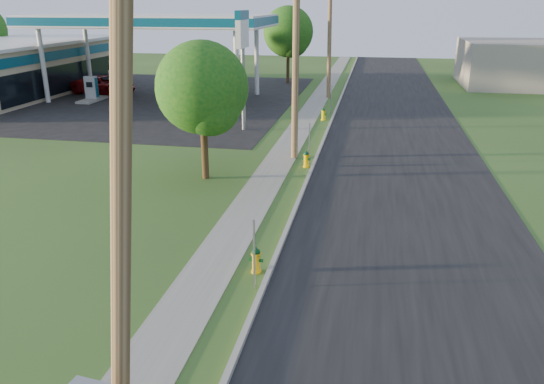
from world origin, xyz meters
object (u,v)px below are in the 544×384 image
object	(u,v)px
utility_pole_far	(330,36)
hydrant_far	(323,114)
hydrant_near	(256,260)
tree_verge	(204,92)
car_silver	(214,89)
fuel_pump_nw	(92,92)
hydrant_mid	(306,159)
fuel_pump_se	(218,87)
fuel_pump_sw	(116,84)
utility_pole_near	(121,174)
price_pylon	(242,36)
utility_pole_mid	(296,55)
car_red	(104,85)
tree_lot	(289,34)
fuel_pump_ne	(203,95)

from	to	relation	value
utility_pole_far	hydrant_far	distance (m)	9.85
hydrant_near	tree_verge	bearing A→B (deg)	116.35
car_silver	fuel_pump_nw	bearing A→B (deg)	131.28
hydrant_mid	fuel_pump_se	bearing A→B (deg)	117.66
fuel_pump_sw	hydrant_near	size ratio (longest dim) A/B	4.09
hydrant_far	utility_pole_near	bearing A→B (deg)	-91.11
price_pylon	utility_pole_mid	bearing A→B (deg)	-54.66
fuel_pump_sw	car_red	world-z (taller)	fuel_pump_sw
hydrant_near	hydrant_mid	bearing A→B (deg)	89.57
price_pylon	car_silver	size ratio (longest dim) A/B	1.54
utility_pole_mid	tree_lot	bearing A→B (deg)	99.76
car_red	utility_pole_mid	bearing A→B (deg)	-117.74
fuel_pump_nw	hydrant_near	world-z (taller)	fuel_pump_nw
tree_verge	tree_lot	xyz separation A→B (m)	(-1.15, 29.47, 0.76)
utility_pole_far	hydrant_mid	size ratio (longest dim) A/B	11.97
fuel_pump_nw	price_pylon	bearing A→B (deg)	-28.18
tree_verge	hydrant_far	xyz separation A→B (m)	(3.76, 13.19, -3.37)
hydrant_near	hydrant_far	bearing A→B (deg)	90.47
hydrant_near	hydrant_mid	xyz separation A→B (m)	(0.08, 10.45, 0.01)
tree_lot	hydrant_mid	world-z (taller)	tree_lot
car_red	car_silver	size ratio (longest dim) A/B	1.24
hydrant_mid	car_red	world-z (taller)	car_red
tree_lot	car_silver	xyz separation A→B (m)	(-4.56, -9.49, -3.78)
fuel_pump_sw	hydrant_mid	distance (m)	26.27
utility_pole_near	utility_pole_far	xyz separation A→B (m)	(-0.00, 36.00, 0.00)
utility_pole_far	hydrant_near	world-z (taller)	utility_pole_far
fuel_pump_se	car_silver	distance (m)	1.00
utility_pole_mid	hydrant_far	bearing A→B (deg)	86.73
tree_verge	tree_lot	distance (m)	29.50
utility_pole_mid	tree_lot	world-z (taller)	utility_pole_mid
price_pylon	fuel_pump_se	bearing A→B (deg)	113.50
fuel_pump_nw	car_silver	size ratio (longest dim) A/B	0.72
fuel_pump_sw	fuel_pump_se	size ratio (longest dim) A/B	1.00
price_pylon	car_silver	distance (m)	12.55
price_pylon	fuel_pump_nw	bearing A→B (deg)	151.82
fuel_pump_sw	hydrant_near	world-z (taller)	fuel_pump_sw
fuel_pump_sw	tree_lot	world-z (taller)	tree_lot
fuel_pump_nw	price_pylon	world-z (taller)	price_pylon
hydrant_near	car_silver	xyz separation A→B (m)	(-9.64, 27.92, 0.38)
utility_pole_near	price_pylon	world-z (taller)	utility_pole_near
tree_verge	car_silver	world-z (taller)	tree_verge
utility_pole_near	fuel_pump_ne	bearing A→B (deg)	106.02
utility_pole_near	utility_pole_mid	bearing A→B (deg)	90.00
utility_pole_near	fuel_pump_nw	bearing A→B (deg)	120.00
utility_pole_near	hydrant_mid	world-z (taller)	utility_pole_near
fuel_pump_ne	fuel_pump_se	distance (m)	4.00
utility_pole_mid	fuel_pump_se	xyz separation A→B (m)	(-8.90, 17.00, -4.23)
fuel_pump_se	hydrant_near	world-z (taller)	fuel_pump_se
tree_verge	hydrant_far	bearing A→B (deg)	74.10
utility_pole_near	hydrant_near	bearing A→B (deg)	83.44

